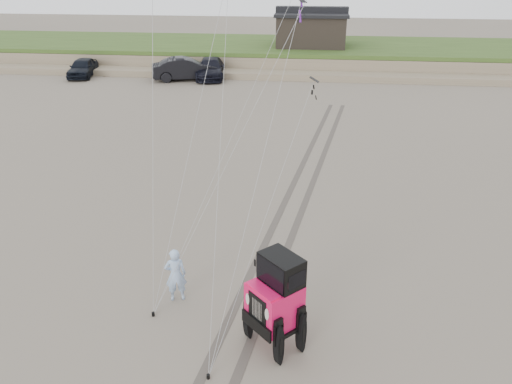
# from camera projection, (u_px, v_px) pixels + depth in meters

# --- Properties ---
(ground) EXTENTS (160.00, 160.00, 0.00)m
(ground) POSITION_uv_depth(u_px,v_px,m) (207.00, 327.00, 13.12)
(ground) COLOR #6B6054
(ground) RESTS_ON ground
(dune_ridge) EXTENTS (160.00, 14.25, 1.73)m
(dune_ridge) POSITION_uv_depth(u_px,v_px,m) (289.00, 54.00, 46.55)
(dune_ridge) COLOR #7A6B54
(dune_ridge) RESTS_ON ground
(cabin) EXTENTS (6.40, 5.40, 3.35)m
(cabin) POSITION_uv_depth(u_px,v_px,m) (311.00, 28.00, 44.87)
(cabin) COLOR black
(cabin) RESTS_ON dune_ridge
(truck_a) EXTENTS (2.37, 4.61, 1.50)m
(truck_a) POSITION_uv_depth(u_px,v_px,m) (83.00, 68.00, 41.11)
(truck_a) COLOR black
(truck_a) RESTS_ON ground
(truck_b) EXTENTS (5.70, 3.41, 1.77)m
(truck_b) POSITION_uv_depth(u_px,v_px,m) (186.00, 69.00, 39.93)
(truck_b) COLOR black
(truck_b) RESTS_ON ground
(truck_c) EXTENTS (2.86, 5.57, 1.55)m
(truck_c) POSITION_uv_depth(u_px,v_px,m) (211.00, 68.00, 40.66)
(truck_c) COLOR black
(truck_c) RESTS_ON ground
(jeep) EXTENTS (5.47, 5.45, 2.01)m
(jeep) POSITION_uv_depth(u_px,v_px,m) (274.00, 311.00, 12.15)
(jeep) COLOR #F11154
(jeep) RESTS_ON ground
(man) EXTENTS (0.69, 0.55, 1.64)m
(man) POSITION_uv_depth(u_px,v_px,m) (176.00, 275.00, 13.89)
(man) COLOR #96BDE8
(man) RESTS_ON ground
(stake_main) EXTENTS (0.08, 0.08, 0.12)m
(stake_main) POSITION_uv_depth(u_px,v_px,m) (153.00, 314.00, 13.52)
(stake_main) COLOR black
(stake_main) RESTS_ON ground
(stake_aux) EXTENTS (0.08, 0.08, 0.12)m
(stake_aux) POSITION_uv_depth(u_px,v_px,m) (208.00, 377.00, 11.49)
(stake_aux) COLOR black
(stake_aux) RESTS_ON ground
(tire_tracks) EXTENTS (5.22, 29.74, 0.01)m
(tire_tracks) POSITION_uv_depth(u_px,v_px,m) (296.00, 200.00, 20.12)
(tire_tracks) COLOR #4C443D
(tire_tracks) RESTS_ON ground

